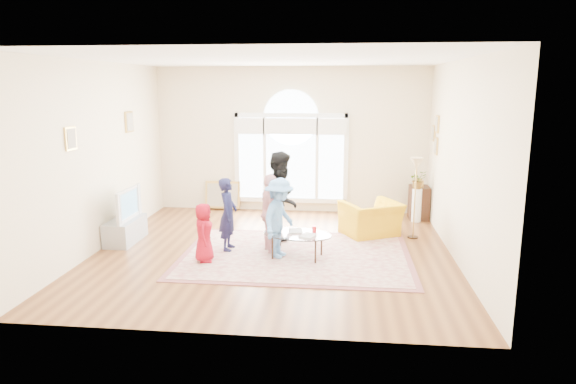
# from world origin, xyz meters

# --- Properties ---
(ground) EXTENTS (6.00, 6.00, 0.00)m
(ground) POSITION_xyz_m (0.00, 0.00, 0.00)
(ground) COLOR #573118
(ground) RESTS_ON ground
(room_shell) EXTENTS (6.00, 6.00, 6.00)m
(room_shell) POSITION_xyz_m (0.01, 2.83, 1.57)
(room_shell) COLOR beige
(room_shell) RESTS_ON ground
(area_rug) EXTENTS (3.60, 2.60, 0.02)m
(area_rug) POSITION_xyz_m (0.40, -0.16, 0.01)
(area_rug) COLOR #C1AD9A
(area_rug) RESTS_ON ground
(rug_border) EXTENTS (3.80, 2.80, 0.01)m
(rug_border) POSITION_xyz_m (0.40, -0.16, 0.01)
(rug_border) COLOR #864B4C
(rug_border) RESTS_ON ground
(tv_console) EXTENTS (0.45, 1.00, 0.42)m
(tv_console) POSITION_xyz_m (-2.75, 0.30, 0.21)
(tv_console) COLOR #95989D
(tv_console) RESTS_ON ground
(television) EXTENTS (0.16, 0.99, 0.57)m
(television) POSITION_xyz_m (-2.74, 0.30, 0.70)
(television) COLOR black
(television) RESTS_ON tv_console
(coffee_table) EXTENTS (1.25, 0.93, 0.54)m
(coffee_table) POSITION_xyz_m (0.44, -0.28, 0.40)
(coffee_table) COLOR silver
(coffee_table) RESTS_ON ground
(armchair) EXTENTS (1.29, 1.24, 0.65)m
(armchair) POSITION_xyz_m (1.70, 1.17, 0.32)
(armchair) COLOR yellow
(armchair) RESTS_ON ground
(side_cabinet) EXTENTS (0.40, 0.50, 0.70)m
(side_cabinet) POSITION_xyz_m (2.78, 2.56, 0.35)
(side_cabinet) COLOR black
(side_cabinet) RESTS_ON ground
(floor_lamp) EXTENTS (0.28, 0.28, 1.51)m
(floor_lamp) POSITION_xyz_m (2.49, 1.11, 1.28)
(floor_lamp) COLOR black
(floor_lamp) RESTS_ON ground
(plant_pedestal) EXTENTS (0.20, 0.20, 0.70)m
(plant_pedestal) POSITION_xyz_m (2.70, 2.31, 0.35)
(plant_pedestal) COLOR white
(plant_pedestal) RESTS_ON ground
(potted_plant) EXTENTS (0.42, 0.40, 0.38)m
(potted_plant) POSITION_xyz_m (2.70, 2.31, 0.89)
(potted_plant) COLOR #33722D
(potted_plant) RESTS_ON plant_pedestal
(leaning_picture) EXTENTS (0.80, 0.14, 0.62)m
(leaning_picture) POSITION_xyz_m (-1.55, 2.90, 0.00)
(leaning_picture) COLOR tan
(leaning_picture) RESTS_ON ground
(child_red) EXTENTS (0.37, 0.50, 0.95)m
(child_red) POSITION_xyz_m (-1.03, -0.63, 0.49)
(child_red) COLOR maroon
(child_red) RESTS_ON area_rug
(child_navy) EXTENTS (0.30, 0.46, 1.25)m
(child_navy) POSITION_xyz_m (-0.77, 0.01, 0.64)
(child_navy) COLOR #16183C
(child_navy) RESTS_ON area_rug
(child_black) EXTENTS (0.78, 0.92, 1.66)m
(child_black) POSITION_xyz_m (0.10, 0.39, 0.85)
(child_black) COLOR black
(child_black) RESTS_ON area_rug
(child_pink) EXTENTS (0.61, 0.84, 1.33)m
(child_pink) POSITION_xyz_m (-0.04, -0.02, 0.69)
(child_pink) COLOR #FAB2B7
(child_pink) RESTS_ON area_rug
(child_blue) EXTENTS (0.73, 0.96, 1.31)m
(child_blue) POSITION_xyz_m (0.15, -0.29, 0.68)
(child_blue) COLOR #609DE8
(child_blue) RESTS_ON area_rug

